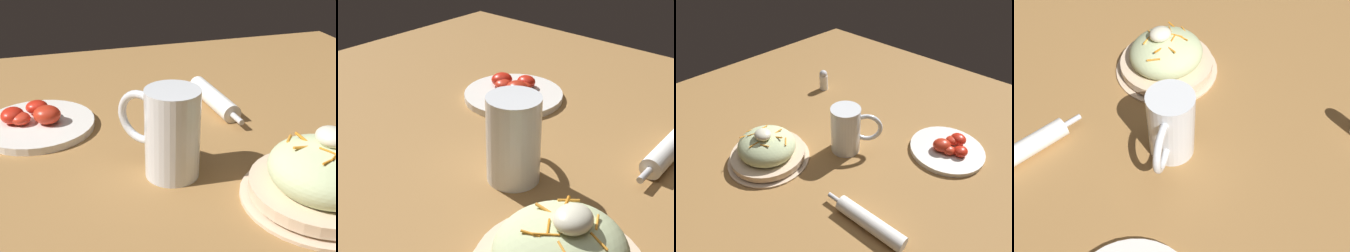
% 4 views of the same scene
% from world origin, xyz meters
% --- Properties ---
extents(ground_plane, '(1.43, 1.43, 0.00)m').
position_xyz_m(ground_plane, '(0.00, 0.00, 0.00)').
color(ground_plane, '#9E703D').
extents(salad_plate, '(0.22, 0.22, 0.11)m').
position_xyz_m(salad_plate, '(-0.08, -0.19, 0.04)').
color(salad_plate, beige).
rests_on(salad_plate, ground_plane).
extents(beer_mug, '(0.12, 0.11, 0.14)m').
position_xyz_m(beer_mug, '(0.05, -0.01, 0.06)').
color(beer_mug, white).
rests_on(beer_mug, ground_plane).
extents(napkin_roll, '(0.21, 0.04, 0.04)m').
position_xyz_m(napkin_roll, '(0.26, -0.17, 0.02)').
color(napkin_roll, white).
rests_on(napkin_roll, ground_plane).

